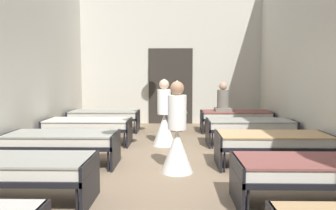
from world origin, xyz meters
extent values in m
cube|color=#8C755B|center=(0.00, 0.00, -0.05)|extent=(6.32, 10.64, 0.10)
cube|color=beige|center=(0.00, 5.12, 2.35)|extent=(6.12, 0.20, 4.69)
cube|color=#2D2823|center=(0.00, 5.00, 1.20)|extent=(1.40, 0.06, 2.40)
cylinder|color=black|center=(-0.94, -2.09, 0.17)|extent=(0.03, 0.03, 0.34)
cylinder|color=black|center=(-0.94, -1.37, 0.17)|extent=(0.03, 0.03, 0.34)
cube|color=black|center=(-1.81, -1.73, 0.38)|extent=(1.90, 0.84, 0.07)
cube|color=black|center=(-0.88, -1.73, 0.29)|extent=(0.04, 0.84, 0.57)
cube|color=silver|center=(-1.81, -1.73, 0.48)|extent=(1.82, 0.78, 0.14)
cube|color=#9E9E93|center=(-1.81, -1.73, 0.56)|extent=(1.86, 0.82, 0.02)
cylinder|color=black|center=(0.94, -2.09, 0.17)|extent=(0.03, 0.03, 0.34)
cylinder|color=black|center=(0.94, -1.37, 0.17)|extent=(0.03, 0.03, 0.34)
cube|color=black|center=(1.81, -1.73, 0.38)|extent=(1.90, 0.84, 0.07)
cube|color=black|center=(0.88, -1.73, 0.29)|extent=(0.04, 0.84, 0.57)
cube|color=silver|center=(1.81, -1.73, 0.48)|extent=(1.82, 0.78, 0.14)
cube|color=#8C4C47|center=(1.81, -1.73, 0.56)|extent=(1.86, 0.82, 0.02)
cylinder|color=black|center=(-2.68, -0.36, 0.17)|extent=(0.03, 0.03, 0.34)
cylinder|color=black|center=(-2.68, 0.36, 0.17)|extent=(0.03, 0.03, 0.34)
cylinder|color=black|center=(-0.94, -0.36, 0.17)|extent=(0.03, 0.03, 0.34)
cylinder|color=black|center=(-0.94, 0.36, 0.17)|extent=(0.03, 0.03, 0.34)
cube|color=black|center=(-1.81, 0.00, 0.38)|extent=(1.90, 0.84, 0.07)
cube|color=black|center=(-2.74, 0.00, 0.29)|extent=(0.04, 0.84, 0.57)
cube|color=black|center=(-0.88, 0.00, 0.29)|extent=(0.04, 0.84, 0.57)
cube|color=silver|center=(-1.81, 0.00, 0.48)|extent=(1.82, 0.78, 0.14)
cube|color=#9E9E93|center=(-1.81, 0.00, 0.56)|extent=(1.86, 0.82, 0.02)
cylinder|color=black|center=(0.94, -0.36, 0.17)|extent=(0.03, 0.03, 0.34)
cylinder|color=black|center=(0.94, 0.36, 0.17)|extent=(0.03, 0.03, 0.34)
cylinder|color=black|center=(2.68, -0.36, 0.17)|extent=(0.03, 0.03, 0.34)
cylinder|color=black|center=(2.68, 0.36, 0.17)|extent=(0.03, 0.03, 0.34)
cube|color=black|center=(1.81, 0.00, 0.38)|extent=(1.90, 0.84, 0.07)
cube|color=black|center=(0.88, 0.00, 0.29)|extent=(0.04, 0.84, 0.57)
cube|color=black|center=(2.74, 0.00, 0.29)|extent=(0.04, 0.84, 0.57)
cube|color=silver|center=(1.81, 0.00, 0.48)|extent=(1.82, 0.78, 0.14)
cube|color=tan|center=(1.81, 0.00, 0.56)|extent=(1.86, 0.82, 0.02)
cylinder|color=black|center=(-2.68, 1.37, 0.17)|extent=(0.03, 0.03, 0.34)
cylinder|color=black|center=(-2.68, 2.09, 0.17)|extent=(0.03, 0.03, 0.34)
cylinder|color=black|center=(-0.94, 1.37, 0.17)|extent=(0.03, 0.03, 0.34)
cylinder|color=black|center=(-0.94, 2.09, 0.17)|extent=(0.03, 0.03, 0.34)
cube|color=black|center=(-1.81, 1.73, 0.38)|extent=(1.90, 0.84, 0.07)
cube|color=black|center=(-2.74, 1.73, 0.29)|extent=(0.04, 0.84, 0.57)
cube|color=black|center=(-0.88, 1.73, 0.29)|extent=(0.04, 0.84, 0.57)
cube|color=silver|center=(-1.81, 1.73, 0.48)|extent=(1.82, 0.78, 0.14)
cube|color=beige|center=(-1.81, 1.73, 0.56)|extent=(1.86, 0.82, 0.02)
cylinder|color=black|center=(0.94, 1.37, 0.17)|extent=(0.03, 0.03, 0.34)
cylinder|color=black|center=(0.94, 2.09, 0.17)|extent=(0.03, 0.03, 0.34)
cylinder|color=black|center=(2.68, 1.37, 0.17)|extent=(0.03, 0.03, 0.34)
cylinder|color=black|center=(2.68, 2.09, 0.17)|extent=(0.03, 0.03, 0.34)
cube|color=black|center=(1.81, 1.73, 0.38)|extent=(1.90, 0.84, 0.07)
cube|color=black|center=(0.88, 1.73, 0.29)|extent=(0.04, 0.84, 0.57)
cube|color=black|center=(2.74, 1.73, 0.29)|extent=(0.04, 0.84, 0.57)
cube|color=silver|center=(1.81, 1.73, 0.48)|extent=(1.82, 0.78, 0.14)
cube|color=#9E9E93|center=(1.81, 1.73, 0.56)|extent=(1.86, 0.82, 0.02)
cylinder|color=black|center=(-2.68, 3.10, 0.17)|extent=(0.03, 0.03, 0.34)
cylinder|color=black|center=(-2.68, 3.82, 0.17)|extent=(0.03, 0.03, 0.34)
cylinder|color=black|center=(-0.94, 3.10, 0.17)|extent=(0.03, 0.03, 0.34)
cylinder|color=black|center=(-0.94, 3.82, 0.17)|extent=(0.03, 0.03, 0.34)
cube|color=black|center=(-1.81, 3.46, 0.38)|extent=(1.90, 0.84, 0.07)
cube|color=black|center=(-2.74, 3.46, 0.29)|extent=(0.04, 0.84, 0.57)
cube|color=black|center=(-0.88, 3.46, 0.29)|extent=(0.04, 0.84, 0.57)
cube|color=silver|center=(-1.81, 3.46, 0.48)|extent=(1.82, 0.78, 0.14)
cube|color=#9E9E93|center=(-1.81, 3.46, 0.56)|extent=(1.86, 0.82, 0.02)
cylinder|color=black|center=(0.94, 3.10, 0.17)|extent=(0.03, 0.03, 0.34)
cylinder|color=black|center=(0.94, 3.82, 0.17)|extent=(0.03, 0.03, 0.34)
cylinder|color=black|center=(2.68, 3.10, 0.17)|extent=(0.03, 0.03, 0.34)
cylinder|color=black|center=(2.68, 3.82, 0.17)|extent=(0.03, 0.03, 0.34)
cube|color=black|center=(1.81, 3.46, 0.38)|extent=(1.90, 0.84, 0.07)
cube|color=black|center=(0.88, 3.46, 0.29)|extent=(0.04, 0.84, 0.57)
cube|color=black|center=(2.74, 3.46, 0.29)|extent=(0.04, 0.84, 0.57)
cube|color=silver|center=(1.81, 3.46, 0.48)|extent=(1.82, 0.78, 0.14)
cube|color=#8C4C47|center=(1.81, 3.46, 0.56)|extent=(1.86, 0.82, 0.02)
cone|color=white|center=(0.18, -0.36, 0.35)|extent=(0.52, 0.52, 0.70)
cylinder|color=white|center=(0.18, -0.36, 0.97)|extent=(0.30, 0.30, 0.55)
sphere|color=#A87A5B|center=(0.18, -0.36, 1.36)|extent=(0.22, 0.22, 0.22)
cone|color=white|center=(0.18, -0.36, 1.44)|extent=(0.18, 0.18, 0.10)
cone|color=white|center=(-0.10, 1.67, 0.35)|extent=(0.52, 0.52, 0.70)
cylinder|color=white|center=(-0.10, 1.67, 0.97)|extent=(0.30, 0.30, 0.55)
sphere|color=beige|center=(-0.10, 1.67, 1.36)|extent=(0.22, 0.22, 0.22)
cone|color=white|center=(-0.10, 1.67, 1.44)|extent=(0.18, 0.18, 0.10)
cylinder|color=slate|center=(1.46, 3.51, 0.86)|extent=(0.32, 0.32, 0.58)
cube|color=slate|center=(1.46, 3.51, 0.61)|extent=(0.44, 0.44, 0.08)
sphere|color=tan|center=(1.46, 3.51, 1.26)|extent=(0.22, 0.22, 0.22)
cylinder|color=brown|center=(0.18, 3.57, 0.15)|extent=(0.40, 0.40, 0.29)
cylinder|color=brown|center=(0.18, 3.57, 0.39)|extent=(0.06, 0.06, 0.20)
cone|color=#3D7A42|center=(0.18, 3.57, 0.92)|extent=(0.66, 0.66, 0.86)
camera|label=1|loc=(0.14, -5.62, 1.58)|focal=35.50mm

